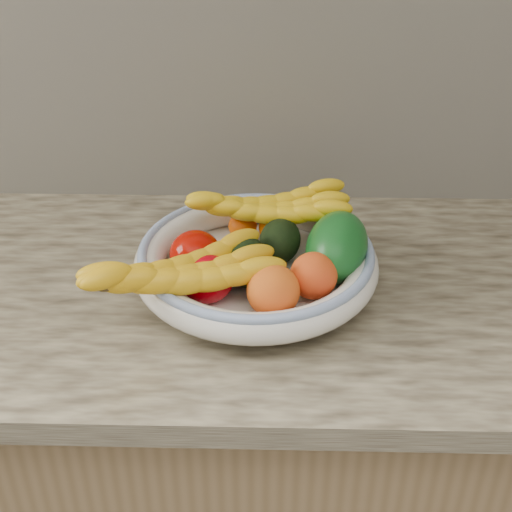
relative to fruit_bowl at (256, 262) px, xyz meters
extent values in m
cube|color=brown|center=(0.00, 0.02, -0.52)|extent=(2.40, 0.62, 0.86)
cube|color=tan|center=(0.00, 0.02, -0.07)|extent=(2.44, 0.66, 0.04)
cube|color=beige|center=(0.00, 0.33, 0.20)|extent=(2.40, 0.02, 0.50)
cylinder|color=silver|center=(0.00, 0.00, -0.04)|extent=(0.13, 0.13, 0.02)
cylinder|color=silver|center=(0.00, 0.00, -0.03)|extent=(0.32, 0.32, 0.01)
torus|color=silver|center=(0.00, 0.00, 0.00)|extent=(0.39, 0.39, 0.05)
torus|color=#375C9D|center=(0.00, 0.00, 0.02)|extent=(0.37, 0.37, 0.02)
ellipsoid|color=#F45B05|center=(-0.03, 0.10, 0.01)|extent=(0.06, 0.06, 0.05)
ellipsoid|color=orange|center=(0.03, 0.10, 0.01)|extent=(0.07, 0.07, 0.05)
ellipsoid|color=#A60900|center=(-0.10, 0.00, 0.01)|extent=(0.08, 0.08, 0.07)
ellipsoid|color=#BC010C|center=(-0.07, -0.07, 0.01)|extent=(0.09, 0.09, 0.07)
ellipsoid|color=black|center=(-0.02, -0.02, 0.02)|extent=(0.12, 0.13, 0.08)
ellipsoid|color=black|center=(0.04, 0.04, 0.02)|extent=(0.08, 0.11, 0.07)
ellipsoid|color=#0E4D17|center=(0.13, 0.00, 0.03)|extent=(0.15, 0.17, 0.13)
ellipsoid|color=orange|center=(0.03, -0.10, 0.02)|extent=(0.09, 0.09, 0.08)
ellipsoid|color=orange|center=(0.09, -0.07, 0.02)|extent=(0.08, 0.08, 0.07)
camera|label=1|loc=(0.02, -0.95, 0.62)|focal=50.00mm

